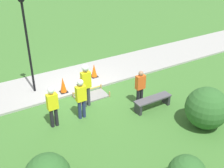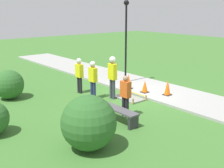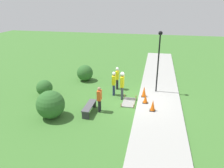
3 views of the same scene
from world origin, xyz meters
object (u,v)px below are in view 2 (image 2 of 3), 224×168
(worker_supervisor, at_px, (112,73))
(worker_trainee, at_px, (93,77))
(park_bench, at_px, (119,113))
(traffic_cone_near_patch, at_px, (168,88))
(lamppost_near, at_px, (126,30))
(bystander_in_orange_shirt, at_px, (126,94))
(worker_assistant, at_px, (79,73))
(traffic_cone_sidewalk_edge, at_px, (129,81))
(traffic_cone_far_patch, at_px, (145,87))

(worker_supervisor, bearing_deg, worker_trainee, 50.70)
(park_bench, height_order, worker_trainee, worker_trainee)
(traffic_cone_near_patch, relative_size, lamppost_near, 0.16)
(bystander_in_orange_shirt, bearing_deg, worker_trainee, -8.11)
(worker_trainee, height_order, lamppost_near, lamppost_near)
(park_bench, height_order, worker_supervisor, worker_supervisor)
(traffic_cone_near_patch, bearing_deg, worker_trainee, 54.03)
(worker_trainee, relative_size, lamppost_near, 0.40)
(traffic_cone_near_patch, bearing_deg, bystander_in_orange_shirt, 100.06)
(worker_assistant, bearing_deg, bystander_in_orange_shirt, 173.88)
(traffic_cone_near_patch, bearing_deg, park_bench, 102.60)
(traffic_cone_near_patch, bearing_deg, traffic_cone_sidewalk_edge, 18.56)
(bystander_in_orange_shirt, bearing_deg, park_bench, 115.70)
(traffic_cone_sidewalk_edge, relative_size, bystander_in_orange_shirt, 0.47)
(worker_assistant, bearing_deg, traffic_cone_sidewalk_edge, -120.39)
(traffic_cone_near_patch, distance_m, worker_assistant, 4.21)
(traffic_cone_far_patch, relative_size, lamppost_near, 0.13)
(traffic_cone_sidewalk_edge, distance_m, lamppost_near, 2.77)
(worker_supervisor, xyz_separation_m, lamppost_near, (1.58, -2.24, 1.70))
(traffic_cone_sidewalk_edge, height_order, lamppost_near, lamppost_near)
(traffic_cone_sidewalk_edge, relative_size, worker_assistant, 0.44)
(park_bench, bearing_deg, traffic_cone_far_patch, -60.78)
(bystander_in_orange_shirt, bearing_deg, lamppost_near, -42.48)
(traffic_cone_near_patch, relative_size, traffic_cone_sidewalk_edge, 0.94)
(traffic_cone_far_patch, xyz_separation_m, park_bench, (-1.79, 3.20, -0.03))
(traffic_cone_near_patch, bearing_deg, traffic_cone_far_patch, 26.96)
(traffic_cone_far_patch, bearing_deg, bystander_in_orange_shirt, 119.93)
(worker_assistant, distance_m, bystander_in_orange_shirt, 3.73)
(lamppost_near, bearing_deg, worker_assistant, 87.59)
(worker_assistant, height_order, worker_trainee, worker_trainee)
(traffic_cone_sidewalk_edge, bearing_deg, traffic_cone_near_patch, -161.44)
(worker_supervisor, distance_m, lamppost_near, 3.23)
(worker_supervisor, distance_m, bystander_in_orange_shirt, 2.28)
(traffic_cone_near_patch, bearing_deg, worker_assistant, 40.92)
(traffic_cone_near_patch, relative_size, worker_assistant, 0.41)
(traffic_cone_far_patch, bearing_deg, park_bench, 119.22)
(traffic_cone_far_patch, distance_m, worker_supervisor, 1.85)
(traffic_cone_sidewalk_edge, bearing_deg, bystander_in_orange_shirt, 135.02)
(traffic_cone_far_patch, relative_size, worker_assistant, 0.34)
(traffic_cone_far_patch, distance_m, park_bench, 3.67)
(worker_trainee, bearing_deg, worker_supervisor, -129.30)
(traffic_cone_near_patch, height_order, park_bench, traffic_cone_near_patch)
(traffic_cone_far_patch, height_order, traffic_cone_sidewalk_edge, traffic_cone_sidewalk_edge)
(traffic_cone_near_patch, height_order, worker_trainee, worker_trainee)
(traffic_cone_sidewalk_edge, distance_m, bystander_in_orange_shirt, 3.54)
(traffic_cone_sidewalk_edge, xyz_separation_m, park_bench, (-2.76, 3.05, -0.12))
(traffic_cone_near_patch, height_order, worker_supervisor, worker_supervisor)
(worker_assistant, height_order, bystander_in_orange_shirt, worker_assistant)
(traffic_cone_near_patch, xyz_separation_m, traffic_cone_far_patch, (0.97, 0.49, -0.06))
(traffic_cone_sidewalk_edge, relative_size, worker_supervisor, 0.39)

